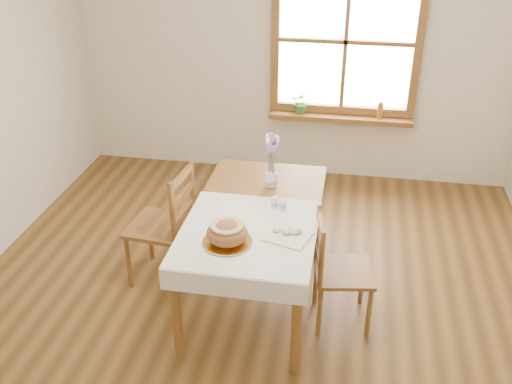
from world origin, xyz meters
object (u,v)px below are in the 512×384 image
dining_table (256,221)px  bread_plate (227,242)px  chair_left (160,224)px  flower_vase (271,180)px  chair_right (344,270)px

dining_table → bread_plate: size_ratio=5.12×
chair_left → flower_vase: bearing=114.9°
dining_table → chair_left: 0.80m
chair_left → chair_right: size_ratio=1.15×
flower_vase → chair_left: bearing=-160.6°
dining_table → chair_right: chair_right is taller
chair_right → flower_vase: size_ratio=7.96×
bread_plate → flower_vase: size_ratio=2.91×
bread_plate → flower_vase: bearing=79.7°
dining_table → flower_vase: 0.41m
dining_table → chair_right: 0.71m
bread_plate → flower_vase: flower_vase is taller
dining_table → bread_plate: (-0.11, -0.46, 0.10)m
dining_table → flower_vase: bearing=82.9°
chair_left → flower_vase: 0.92m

